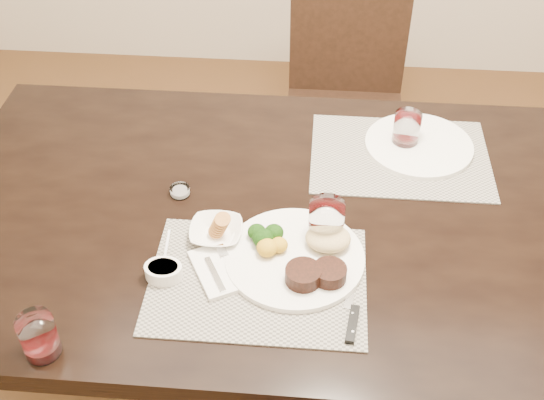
# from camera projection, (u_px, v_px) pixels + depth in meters

# --- Properties ---
(ground_plane) EXTENTS (4.50, 4.50, 0.00)m
(ground_plane) POSITION_uv_depth(u_px,v_px,m) (333.00, 393.00, 2.10)
(ground_plane) COLOR #4E3319
(ground_plane) RESTS_ON ground
(dining_table) EXTENTS (2.00, 1.00, 0.75)m
(dining_table) POSITION_uv_depth(u_px,v_px,m) (350.00, 240.00, 1.66)
(dining_table) COLOR black
(dining_table) RESTS_ON ground
(chair_far) EXTENTS (0.42, 0.42, 0.90)m
(chair_far) POSITION_uv_depth(u_px,v_px,m) (345.00, 91.00, 2.47)
(chair_far) COLOR black
(chair_far) RESTS_ON ground
(placemat_near) EXTENTS (0.46, 0.34, 0.00)m
(placemat_near) POSITION_uv_depth(u_px,v_px,m) (258.00, 280.00, 1.45)
(placemat_near) COLOR gray
(placemat_near) RESTS_ON dining_table
(placemat_far) EXTENTS (0.46, 0.34, 0.00)m
(placemat_far) POSITION_uv_depth(u_px,v_px,m) (400.00, 156.00, 1.77)
(placemat_far) COLOR gray
(placemat_far) RESTS_ON dining_table
(dinner_plate) EXTENTS (0.31, 0.31, 0.05)m
(dinner_plate) POSITION_uv_depth(u_px,v_px,m) (301.00, 255.00, 1.48)
(dinner_plate) COLOR white
(dinner_plate) RESTS_ON placemat_near
(napkin_fork) EXTENTS (0.14, 0.17, 0.01)m
(napkin_fork) POSITION_uv_depth(u_px,v_px,m) (216.00, 270.00, 1.46)
(napkin_fork) COLOR white
(napkin_fork) RESTS_ON placemat_near
(steak_knife) EXTENTS (0.03, 0.22, 0.01)m
(steak_knife) POSITION_uv_depth(u_px,v_px,m) (352.00, 315.00, 1.37)
(steak_knife) COLOR white
(steak_knife) RESTS_ON placemat_near
(cracker_bowl) EXTENTS (0.12, 0.12, 0.05)m
(cracker_bowl) POSITION_uv_depth(u_px,v_px,m) (216.00, 232.00, 1.54)
(cracker_bowl) COLOR white
(cracker_bowl) RESTS_ON placemat_near
(sauce_ramekin) EXTENTS (0.08, 0.12, 0.06)m
(sauce_ramekin) POSITION_uv_depth(u_px,v_px,m) (164.00, 271.00, 1.44)
(sauce_ramekin) COLOR white
(sauce_ramekin) RESTS_ON placemat_near
(wine_glass_near) EXTENTS (0.08, 0.08, 0.11)m
(wine_glass_near) POSITION_uv_depth(u_px,v_px,m) (326.00, 225.00, 1.51)
(wine_glass_near) COLOR silver
(wine_glass_near) RESTS_ON placemat_near
(far_plate) EXTENTS (0.28, 0.28, 0.01)m
(far_plate) POSITION_uv_depth(u_px,v_px,m) (419.00, 145.00, 1.80)
(far_plate) COLOR white
(far_plate) RESTS_ON placemat_far
(wine_glass_far) EXTENTS (0.07, 0.07, 0.10)m
(wine_glass_far) POSITION_uv_depth(u_px,v_px,m) (406.00, 131.00, 1.78)
(wine_glass_far) COLOR silver
(wine_glass_far) RESTS_ON placemat_far
(wine_glass_side) EXTENTS (0.07, 0.07, 0.10)m
(wine_glass_side) POSITION_uv_depth(u_px,v_px,m) (39.00, 338.00, 1.29)
(wine_glass_side) COLOR silver
(wine_glass_side) RESTS_ON dining_table
(salt_cellar) EXTENTS (0.05, 0.05, 0.02)m
(salt_cellar) POSITION_uv_depth(u_px,v_px,m) (180.00, 191.00, 1.66)
(salt_cellar) COLOR silver
(salt_cellar) RESTS_ON dining_table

